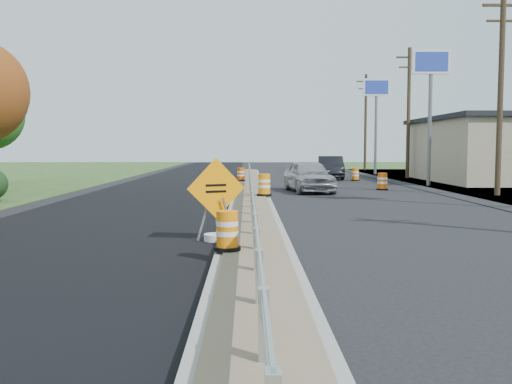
{
  "coord_description": "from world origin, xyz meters",
  "views": [
    {
      "loc": [
        -0.15,
        -17.28,
        2.25
      ],
      "look_at": [
        0.07,
        -2.59,
        1.1
      ],
      "focal_mm": 40.0,
      "sensor_mm": 36.0,
      "label": 1
    }
  ],
  "objects_px": {
    "barrel_shoulder_mid": "(355,175)",
    "car_silver": "(309,176)",
    "barrel_median_near": "(227,231)",
    "car_dark_mid": "(330,167)",
    "caution_sign": "(216,220)",
    "barrel_median_mid": "(264,185)",
    "barrel_shoulder_near": "(382,182)",
    "barrel_median_far": "(241,175)"
  },
  "relations": [
    {
      "from": "caution_sign",
      "to": "car_silver",
      "type": "relative_size",
      "value": 0.42
    },
    {
      "from": "car_silver",
      "to": "car_dark_mid",
      "type": "xyz_separation_m",
      "value": [
        2.85,
        11.96,
        -0.0
      ]
    },
    {
      "from": "barrel_median_near",
      "to": "car_silver",
      "type": "relative_size",
      "value": 0.16
    },
    {
      "from": "car_dark_mid",
      "to": "barrel_median_near",
      "type": "bearing_deg",
      "value": -96.8
    },
    {
      "from": "barrel_median_far",
      "to": "barrel_shoulder_near",
      "type": "bearing_deg",
      "value": -29.9
    },
    {
      "from": "caution_sign",
      "to": "barrel_median_near",
      "type": "distance_m",
      "value": 2.52
    },
    {
      "from": "barrel_shoulder_near",
      "to": "car_dark_mid",
      "type": "relative_size",
      "value": 0.18
    },
    {
      "from": "caution_sign",
      "to": "car_silver",
      "type": "distance_m",
      "value": 15.68
    },
    {
      "from": "barrel_median_near",
      "to": "car_dark_mid",
      "type": "height_order",
      "value": "car_dark_mid"
    },
    {
      "from": "barrel_median_far",
      "to": "car_silver",
      "type": "relative_size",
      "value": 0.17
    },
    {
      "from": "car_dark_mid",
      "to": "caution_sign",
      "type": "bearing_deg",
      "value": -98.57
    },
    {
      "from": "barrel_median_mid",
      "to": "barrel_median_far",
      "type": "xyz_separation_m",
      "value": [
        -1.1,
        10.57,
        -0.06
      ]
    },
    {
      "from": "car_dark_mid",
      "to": "barrel_median_far",
      "type": "bearing_deg",
      "value": -129.51
    },
    {
      "from": "barrel_median_near",
      "to": "barrel_shoulder_near",
      "type": "bearing_deg",
      "value": 68.23
    },
    {
      "from": "caution_sign",
      "to": "barrel_median_far",
      "type": "height_order",
      "value": "caution_sign"
    },
    {
      "from": "barrel_median_far",
      "to": "barrel_median_mid",
      "type": "bearing_deg",
      "value": -84.06
    },
    {
      "from": "barrel_median_near",
      "to": "barrel_median_mid",
      "type": "height_order",
      "value": "barrel_median_mid"
    },
    {
      "from": "caution_sign",
      "to": "barrel_median_mid",
      "type": "relative_size",
      "value": 2.18
    },
    {
      "from": "barrel_median_near",
      "to": "barrel_shoulder_mid",
      "type": "height_order",
      "value": "barrel_median_near"
    },
    {
      "from": "barrel_median_far",
      "to": "car_silver",
      "type": "bearing_deg",
      "value": -57.75
    },
    {
      "from": "barrel_shoulder_mid",
      "to": "caution_sign",
      "type": "bearing_deg",
      "value": -107.99
    },
    {
      "from": "barrel_median_far",
      "to": "barrel_shoulder_near",
      "type": "relative_size",
      "value": 0.88
    },
    {
      "from": "barrel_shoulder_mid",
      "to": "car_silver",
      "type": "height_order",
      "value": "car_silver"
    },
    {
      "from": "barrel_median_near",
      "to": "car_silver",
      "type": "bearing_deg",
      "value": 78.78
    },
    {
      "from": "barrel_median_near",
      "to": "barrel_shoulder_near",
      "type": "relative_size",
      "value": 0.86
    },
    {
      "from": "car_silver",
      "to": "barrel_shoulder_near",
      "type": "bearing_deg",
      "value": 9.01
    },
    {
      "from": "barrel_median_mid",
      "to": "barrel_shoulder_mid",
      "type": "bearing_deg",
      "value": 65.7
    },
    {
      "from": "barrel_median_near",
      "to": "car_dark_mid",
      "type": "bearing_deg",
      "value": 77.89
    },
    {
      "from": "caution_sign",
      "to": "barrel_median_near",
      "type": "height_order",
      "value": "caution_sign"
    },
    {
      "from": "barrel_median_mid",
      "to": "barrel_shoulder_near",
      "type": "xyz_separation_m",
      "value": [
        6.45,
        6.23,
        -0.24
      ]
    },
    {
      "from": "car_silver",
      "to": "barrel_median_far",
      "type": "bearing_deg",
      "value": 114.47
    },
    {
      "from": "car_silver",
      "to": "car_dark_mid",
      "type": "height_order",
      "value": "car_silver"
    },
    {
      "from": "barrel_shoulder_near",
      "to": "barrel_shoulder_mid",
      "type": "relative_size",
      "value": 1.07
    },
    {
      "from": "barrel_shoulder_near",
      "to": "barrel_median_near",
      "type": "bearing_deg",
      "value": -111.77
    },
    {
      "from": "barrel_shoulder_near",
      "to": "car_dark_mid",
      "type": "distance_m",
      "value": 10.81
    },
    {
      "from": "barrel_median_mid",
      "to": "barrel_shoulder_near",
      "type": "relative_size",
      "value": 1.01
    },
    {
      "from": "barrel_shoulder_mid",
      "to": "car_silver",
      "type": "bearing_deg",
      "value": -113.58
    },
    {
      "from": "barrel_median_mid",
      "to": "barrel_shoulder_mid",
      "type": "distance_m",
      "value": 16.05
    },
    {
      "from": "barrel_shoulder_near",
      "to": "barrel_shoulder_mid",
      "type": "xyz_separation_m",
      "value": [
        0.15,
        8.4,
        -0.03
      ]
    },
    {
      "from": "caution_sign",
      "to": "barrel_median_near",
      "type": "relative_size",
      "value": 2.57
    },
    {
      "from": "barrel_median_far",
      "to": "caution_sign",
      "type": "bearing_deg",
      "value": -90.97
    },
    {
      "from": "barrel_median_near",
      "to": "barrel_shoulder_near",
      "type": "height_order",
      "value": "barrel_median_near"
    }
  ]
}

